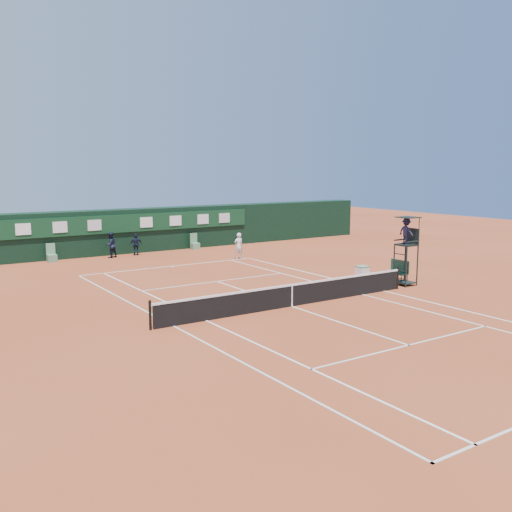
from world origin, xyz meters
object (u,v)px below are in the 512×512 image
(player_bench, at_px, (398,270))
(player, at_px, (239,246))
(cooler, at_px, (362,272))
(umpire_chair, at_px, (407,236))
(tennis_net, at_px, (292,295))

(player_bench, bearing_deg, player, 105.92)
(cooler, bearing_deg, umpire_chair, -80.69)
(umpire_chair, xyz_separation_m, player_bench, (0.50, 0.93, -1.86))
(player_bench, xyz_separation_m, cooler, (-0.92, 1.64, -0.27))
(tennis_net, distance_m, player, 12.95)
(umpire_chair, relative_size, player, 2.03)
(umpire_chair, distance_m, cooler, 3.37)
(tennis_net, bearing_deg, player_bench, 9.61)
(umpire_chair, distance_m, player_bench, 2.14)
(cooler, height_order, player, player)
(umpire_chair, height_order, player_bench, umpire_chair)
(tennis_net, distance_m, cooler, 7.56)
(player_bench, distance_m, cooler, 1.90)
(tennis_net, height_order, player_bench, same)
(tennis_net, bearing_deg, umpire_chair, 3.10)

